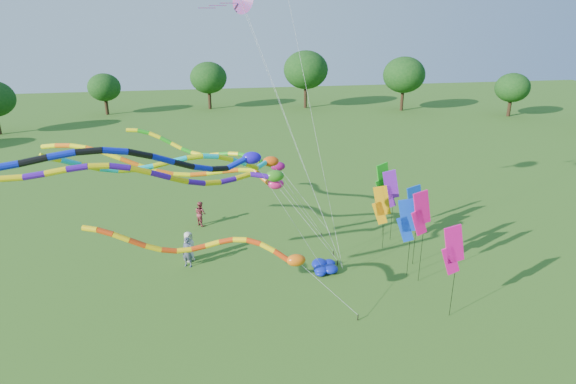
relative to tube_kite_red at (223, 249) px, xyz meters
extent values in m
plane|color=#295B18|center=(4.08, -0.83, -3.65)|extent=(160.00, 160.00, 0.00)
cylinder|color=#382314|center=(39.22, 38.01, -2.45)|extent=(0.50, 0.50, 2.40)
ellipsoid|color=#103B10|center=(39.22, 38.01, 0.67)|extent=(5.06, 5.06, 4.30)
cylinder|color=#382314|center=(27.62, 45.11, -2.25)|extent=(0.50, 0.50, 2.81)
ellipsoid|color=#103B10|center=(27.62, 45.11, 1.42)|extent=(5.93, 5.93, 5.04)
cylinder|color=#382314|center=(15.12, 50.52, -2.13)|extent=(0.50, 0.50, 3.04)
ellipsoid|color=#103B10|center=(15.12, 50.52, 1.83)|extent=(6.42, 6.42, 5.45)
cylinder|color=#382314|center=(1.35, 53.66, -1.92)|extent=(0.50, 0.50, 3.46)
ellipsoid|color=#103B10|center=(1.35, 53.66, 2.59)|extent=(7.31, 7.31, 6.21)
cylinder|color=#382314|center=(-12.28, 49.91, -2.01)|extent=(0.50, 0.50, 3.28)
ellipsoid|color=#103B10|center=(-12.28, 49.91, 2.27)|extent=(6.92, 6.92, 5.89)
cylinder|color=black|center=(6.00, -1.22, -3.50)|extent=(0.05, 0.05, 0.30)
cylinder|color=silver|center=(4.58, -0.94, -1.95)|extent=(0.02, 0.02, 4.06)
ellipsoid|color=orange|center=(3.16, -0.67, -0.52)|extent=(0.86, 0.55, 0.55)
cylinder|color=red|center=(2.53, -0.44, -0.35)|extent=(0.25, 0.25, 0.74)
cylinder|color=yellow|center=(1.96, -0.15, -0.03)|extent=(0.25, 0.25, 0.70)
cylinder|color=red|center=(1.37, 0.12, 0.17)|extent=(0.25, 0.25, 0.65)
cylinder|color=yellow|center=(0.78, 0.33, 0.23)|extent=(0.25, 0.25, 0.63)
cylinder|color=red|center=(0.18, 0.47, 0.16)|extent=(0.25, 0.25, 0.63)
cylinder|color=yellow|center=(-0.44, 0.55, 0.01)|extent=(0.25, 0.25, 0.65)
cylinder|color=red|center=(-1.07, 0.56, -0.12)|extent=(0.25, 0.25, 0.65)
cylinder|color=yellow|center=(-1.71, 0.53, -0.17)|extent=(0.25, 0.25, 0.65)
cylinder|color=red|center=(-2.36, 0.47, -0.08)|extent=(0.25, 0.25, 0.67)
cylinder|color=yellow|center=(-3.01, 0.40, 0.14)|extent=(0.25, 0.25, 0.71)
cylinder|color=red|center=(-3.65, 0.34, 0.45)|extent=(0.25, 0.25, 0.73)
cylinder|color=yellow|center=(-4.29, 0.33, 0.79)|extent=(0.25, 0.25, 0.71)
cylinder|color=red|center=(-4.91, 0.38, 1.07)|extent=(0.25, 0.25, 0.66)
cylinder|color=yellow|center=(-5.53, 0.49, 1.22)|extent=(0.25, 0.25, 0.63)
cylinder|color=black|center=(6.56, 4.10, -3.50)|extent=(0.05, 0.05, 0.30)
cylinder|color=silver|center=(4.87, 4.54, -1.11)|extent=(0.02, 0.02, 5.72)
ellipsoid|color=#E7196B|center=(3.19, 4.98, 1.16)|extent=(0.89, 0.57, 0.57)
cylinder|color=#FF660D|center=(2.49, 5.43, 1.45)|extent=(0.26, 0.26, 1.18)
cylinder|color=#FFF30D|center=(1.71, 5.91, 1.74)|extent=(0.26, 0.26, 0.88)
cylinder|color=#FF660D|center=(0.85, 6.13, 1.69)|extent=(0.26, 0.26, 0.89)
cylinder|color=#FFF30D|center=(-0.02, 6.27, 1.59)|extent=(0.26, 0.26, 0.89)
cylinder|color=#FF660D|center=(-0.90, 6.36, 1.51)|extent=(0.26, 0.26, 0.89)
cylinder|color=#FFF30D|center=(-1.80, 6.42, 1.54)|extent=(0.26, 0.26, 0.90)
cylinder|color=#FF660D|center=(-2.69, 6.45, 1.70)|extent=(0.26, 0.26, 0.93)
cylinder|color=#FFF30D|center=(-3.59, 6.49, 1.99)|extent=(0.26, 0.26, 0.96)
cylinder|color=#FF660D|center=(-4.48, 6.56, 2.36)|extent=(0.26, 0.26, 0.97)
cylinder|color=#FFF30D|center=(-5.36, 6.68, 2.73)|extent=(0.26, 0.26, 0.95)
cylinder|color=#FF660D|center=(-6.22, 6.86, 3.03)|extent=(0.26, 0.26, 0.91)
cylinder|color=#FFF30D|center=(-7.07, 7.11, 3.19)|extent=(0.26, 0.26, 0.89)
cylinder|color=#FF660D|center=(-7.89, 7.42, 3.21)|extent=(0.26, 0.26, 0.89)
cylinder|color=#FFF30D|center=(-8.71, 7.78, 3.12)|extent=(0.26, 0.26, 0.90)
cylinder|color=black|center=(6.66, 5.27, -3.50)|extent=(0.05, 0.05, 0.30)
cylinder|color=silver|center=(4.85, 4.83, -0.78)|extent=(0.02, 0.02, 6.38)
ellipsoid|color=#2F8017|center=(3.05, 4.40, 1.81)|extent=(0.97, 0.62, 0.62)
cylinder|color=#3F0D96|center=(2.24, 4.43, 1.88)|extent=(0.28, 0.28, 0.98)
cylinder|color=#D9BF0B|center=(1.36, 4.39, 1.89)|extent=(0.28, 0.28, 0.88)
cylinder|color=#3F0D96|center=(0.56, 4.03, 1.83)|extent=(0.28, 0.28, 0.88)
cylinder|color=#D9BF0B|center=(-0.23, 3.65, 1.89)|extent=(0.28, 0.28, 0.89)
cylinder|color=#3F0D96|center=(-1.02, 3.26, 2.08)|extent=(0.28, 0.28, 0.92)
cylinder|color=#D9BF0B|center=(-1.81, 2.89, 2.40)|extent=(0.28, 0.28, 0.95)
cylinder|color=#3F0D96|center=(-2.62, 2.55, 2.78)|extent=(0.28, 0.28, 0.95)
cylinder|color=#D9BF0B|center=(-3.43, 2.28, 3.14)|extent=(0.28, 0.28, 0.92)
cylinder|color=#3F0D96|center=(-4.27, 2.07, 3.41)|extent=(0.28, 0.28, 0.88)
cylinder|color=#D9BF0B|center=(-5.12, 1.92, 3.54)|extent=(0.28, 0.28, 0.87)
cylinder|color=#3F0D96|center=(-5.98, 1.84, 3.53)|extent=(0.28, 0.28, 0.88)
cylinder|color=#D9BF0B|center=(-6.86, 1.80, 3.43)|extent=(0.28, 0.28, 0.89)
cylinder|color=#3F0D96|center=(-7.74, 1.78, 3.31)|extent=(0.28, 0.28, 0.89)
cylinder|color=#D9BF0B|center=(-8.62, 1.76, 3.25)|extent=(0.28, 0.28, 0.88)
cylinder|color=black|center=(5.52, 3.38, -3.50)|extent=(0.05, 0.05, 0.30)
cylinder|color=silver|center=(3.53, 2.48, 0.14)|extent=(0.02, 0.02, 8.27)
ellipsoid|color=#1B0DC2|center=(1.55, 1.58, 3.66)|extent=(0.88, 0.57, 0.57)
cylinder|color=#0B1DBE|center=(0.82, 1.28, 3.51)|extent=(0.26, 0.26, 0.93)
cylinder|color=black|center=(0.04, 0.85, 3.45)|extent=(0.26, 0.26, 0.92)
cylinder|color=#0B1DBE|center=(-0.69, 0.31, 3.69)|extent=(0.26, 0.26, 0.95)
cylinder|color=black|center=(-1.43, -0.19, 4.03)|extent=(0.26, 0.26, 0.97)
cylinder|color=#0B1DBE|center=(-2.19, -0.65, 4.42)|extent=(0.26, 0.26, 0.97)
cylinder|color=black|center=(-2.98, -1.05, 4.78)|extent=(0.26, 0.26, 0.94)
cylinder|color=#0B1DBE|center=(-3.80, -1.39, 5.03)|extent=(0.26, 0.26, 0.90)
cylinder|color=black|center=(-4.64, -1.67, 5.13)|extent=(0.26, 0.26, 0.89)
cylinder|color=#0B1DBE|center=(-5.50, -1.90, 5.11)|extent=(0.26, 0.26, 0.90)
cylinder|color=black|center=(-6.38, -2.10, 5.00)|extent=(0.26, 0.26, 0.91)
cylinder|color=#0B1DBE|center=(-7.27, -2.29, 4.90)|extent=(0.26, 0.26, 0.91)
cylinder|color=black|center=(6.60, 7.84, -3.50)|extent=(0.05, 0.05, 0.30)
cylinder|color=silver|center=(4.86, 7.06, -0.66)|extent=(0.02, 0.02, 6.63)
ellipsoid|color=#DF4D0D|center=(3.13, 6.29, 2.06)|extent=(0.91, 0.59, 0.59)
cylinder|color=#0BC4C8|center=(2.53, 5.80, 2.02)|extent=(0.26, 0.26, 0.89)
cylinder|color=#D1D70B|center=(1.91, 5.25, 2.17)|extent=(0.26, 0.26, 0.89)
cylinder|color=#0BC4C8|center=(1.22, 4.86, 2.55)|extent=(0.26, 0.26, 0.87)
cylinder|color=#D1D70B|center=(0.50, 4.53, 2.88)|extent=(0.26, 0.26, 0.84)
cylinder|color=#0BC4C8|center=(-0.24, 4.27, 3.08)|extent=(0.26, 0.26, 0.81)
cylinder|color=#D1D70B|center=(-1.01, 4.06, 3.14)|extent=(0.26, 0.26, 0.80)
cylinder|color=#0BC4C8|center=(-1.80, 3.89, 3.08)|extent=(0.26, 0.26, 0.82)
cylinder|color=#D1D70B|center=(-2.60, 3.74, 2.96)|extent=(0.26, 0.26, 0.82)
cylinder|color=#0BC4C8|center=(-3.40, 3.59, 2.86)|extent=(0.26, 0.26, 0.81)
cylinder|color=#D1D70B|center=(-4.18, 3.42, 2.85)|extent=(0.26, 0.26, 0.80)
cylinder|color=#0BC4C8|center=(-4.95, 3.21, 2.98)|extent=(0.26, 0.26, 0.82)
cylinder|color=#D1D70B|center=(-5.70, 2.94, 3.24)|extent=(0.26, 0.26, 0.85)
cylinder|color=#0BC4C8|center=(-6.41, 2.61, 3.58)|extent=(0.26, 0.26, 0.87)
cylinder|color=#D1D70B|center=(-7.10, 2.22, 3.94)|extent=(0.26, 0.26, 0.87)
cylinder|color=black|center=(7.15, 7.81, -3.50)|extent=(0.05, 0.05, 0.30)
cylinder|color=silver|center=(5.58, 8.44, -1.24)|extent=(0.02, 0.02, 5.45)
ellipsoid|color=#930D5E|center=(4.00, 9.06, 0.90)|extent=(0.91, 0.58, 0.58)
cylinder|color=#1A9914|center=(3.25, 9.06, 1.12)|extent=(0.26, 0.26, 0.98)
cylinder|color=yellow|center=(2.52, 9.09, 1.46)|extent=(0.26, 0.26, 0.73)
cylinder|color=#1A9914|center=(1.91, 9.44, 1.62)|extent=(0.26, 0.26, 0.71)
cylinder|color=yellow|center=(1.32, 9.83, 1.64)|extent=(0.26, 0.26, 0.71)
cylinder|color=#1A9914|center=(0.75, 10.25, 1.54)|extent=(0.26, 0.26, 0.73)
cylinder|color=yellow|center=(0.18, 10.68, 1.41)|extent=(0.26, 0.26, 0.73)
cylinder|color=#1A9914|center=(-0.40, 11.10, 1.31)|extent=(0.26, 0.26, 0.71)
cylinder|color=yellow|center=(-0.99, 11.49, 1.32)|extent=(0.26, 0.26, 0.71)
cylinder|color=#1A9914|center=(-1.60, 11.83, 1.46)|extent=(0.26, 0.26, 0.73)
cylinder|color=yellow|center=(-2.23, 12.11, 1.74)|extent=(0.26, 0.26, 0.76)
cylinder|color=#1A9914|center=(-2.89, 12.32, 2.08)|extent=(0.26, 0.26, 0.78)
cylinder|color=yellow|center=(-3.57, 12.47, 2.42)|extent=(0.26, 0.26, 0.77)
cylinder|color=#1A9914|center=(-4.27, 12.58, 2.66)|extent=(0.26, 0.26, 0.74)
cylinder|color=yellow|center=(-4.98, 12.66, 2.77)|extent=(0.26, 0.26, 0.72)
cylinder|color=black|center=(6.58, 3.17, -3.50)|extent=(0.04, 0.04, 0.30)
cylinder|color=silver|center=(4.90, 4.11, 5.05)|extent=(0.01, 0.01, 17.24)
cylinder|color=black|center=(6.58, 3.17, -3.50)|extent=(0.04, 0.04, 0.30)
cylinder|color=silver|center=(2.25, 2.73, 7.95)|extent=(0.01, 0.01, 24.22)
cylinder|color=black|center=(6.58, 3.17, -3.50)|extent=(0.04, 0.04, 0.30)
cylinder|color=silver|center=(4.22, 5.24, 3.57)|extent=(0.01, 0.01, 15.20)
cone|color=purple|center=(1.87, 7.31, 10.49)|extent=(1.88, 1.88, 1.55)
cube|color=purple|center=(1.17, 7.31, 10.34)|extent=(0.90, 0.12, 0.04)
cube|color=purple|center=(0.62, 7.31, 10.22)|extent=(0.90, 0.12, 0.04)
cube|color=purple|center=(0.07, 7.31, 10.10)|extent=(0.90, 0.12, 0.04)
cylinder|color=black|center=(10.79, 6.68, -1.49)|extent=(0.02, 0.02, 4.32)
cube|color=purple|center=(10.57, 6.70, 0.07)|extent=(1.16, 0.16, 1.93)
cube|color=purple|center=(10.49, 6.71, -0.73)|extent=(1.01, 0.15, 1.51)
cylinder|color=black|center=(9.88, 5.67, -1.80)|extent=(0.02, 0.02, 3.70)
cube|color=orange|center=(9.67, 5.74, -0.56)|extent=(1.13, 0.42, 1.93)
cube|color=orange|center=(9.59, 5.76, -1.36)|extent=(0.98, 0.37, 1.51)
cylinder|color=black|center=(10.84, 3.43, -1.42)|extent=(0.02, 0.02, 4.46)
cube|color=#0C3EB0|center=(10.62, 3.41, 0.21)|extent=(1.16, 0.19, 1.93)
cube|color=#0C3EB0|center=(10.54, 3.40, -0.59)|extent=(1.01, 0.18, 1.51)
cylinder|color=black|center=(9.98, 2.29, -1.59)|extent=(0.02, 0.02, 4.13)
cube|color=#0E3AC7|center=(9.77, 2.36, -0.12)|extent=(1.12, 0.45, 1.93)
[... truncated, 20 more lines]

